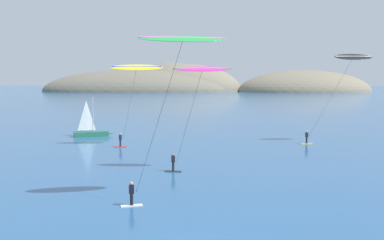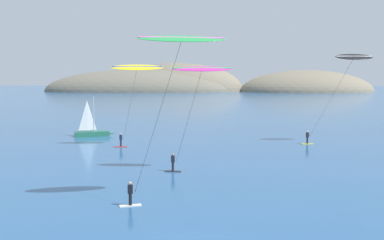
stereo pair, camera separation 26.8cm
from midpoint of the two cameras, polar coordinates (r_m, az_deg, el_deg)
The scene contains 6 objects.
headland_island at distance 232.73m, azimuth 0.32°, elevation 3.45°, with size 154.97×59.01×28.18m.
sailboat_near at distance 70.04m, azimuth -11.42°, elevation -1.38°, with size 5.87×3.04×5.70m.
kitesurfer_yellow at distance 58.73m, azimuth -6.53°, elevation 5.65°, with size 6.46×2.07×10.14m.
kitesurfer_magenta at distance 43.52m, azimuth 1.08°, elevation 5.16°, with size 6.16×1.46×9.72m.
kitesurfer_green at distance 32.88m, azimuth -1.39°, elevation 8.44°, with size 7.43×3.07×11.73m.
kitesurfer_black at distance 64.47m, azimuth 18.40°, elevation 6.43°, with size 9.12×2.38×11.54m.
Camera 2 is at (1.02, -22.92, 9.13)m, focal length 45.00 mm.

